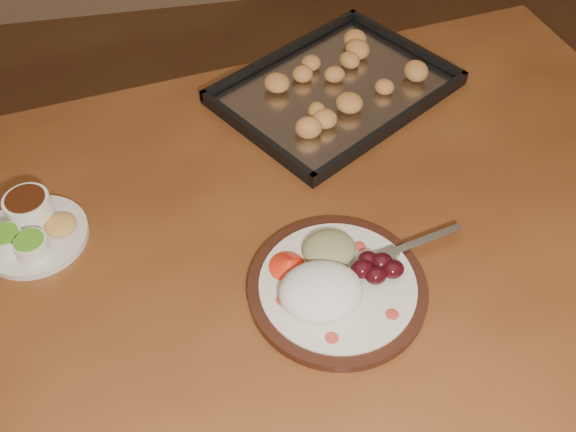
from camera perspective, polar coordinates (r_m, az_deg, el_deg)
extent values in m
cube|color=brown|center=(1.02, -1.20, -2.67)|extent=(1.62, 1.12, 0.04)
cylinder|color=#472815|center=(1.76, 16.21, 4.89)|extent=(0.07, 0.07, 0.71)
cylinder|color=black|center=(0.94, 4.41, -6.44)|extent=(0.26, 0.26, 0.02)
cylinder|color=silver|center=(0.93, 4.44, -6.13)|extent=(0.23, 0.23, 0.01)
ellipsoid|color=#C13C2E|center=(0.88, 3.92, -10.75)|extent=(0.02, 0.02, 0.00)
ellipsoid|color=#C13C2E|center=(0.91, 9.24, -8.62)|extent=(0.02, 0.02, 0.00)
ellipsoid|color=#C13C2E|center=(0.97, 6.38, -2.68)|extent=(0.02, 0.02, 0.00)
ellipsoid|color=#C13C2E|center=(0.91, -0.51, -7.48)|extent=(0.02, 0.02, 0.00)
ellipsoid|color=white|center=(0.90, 2.92, -6.69)|extent=(0.15, 0.14, 0.05)
ellipsoid|color=#460A14|center=(0.93, 7.81, -5.23)|extent=(0.03, 0.03, 0.03)
ellipsoid|color=#460A14|center=(0.94, 8.30, -4.06)|extent=(0.03, 0.03, 0.03)
ellipsoid|color=#460A14|center=(0.94, 7.11, -3.83)|extent=(0.03, 0.03, 0.03)
ellipsoid|color=#460A14|center=(0.94, 9.30, -4.69)|extent=(0.03, 0.03, 0.03)
ellipsoid|color=#460A14|center=(0.93, 6.62, -4.69)|extent=(0.03, 0.03, 0.03)
ellipsoid|color=tan|center=(0.96, 3.68, -2.96)|extent=(0.10, 0.10, 0.03)
cone|color=red|center=(0.94, 0.08, -4.25)|extent=(0.08, 0.08, 0.03)
cube|color=silver|center=(1.00, 12.11, -2.09)|extent=(0.13, 0.04, 0.00)
cube|color=silver|center=(0.97, 8.77, -3.34)|extent=(0.04, 0.03, 0.00)
cylinder|color=silver|center=(0.95, 7.88, -4.16)|extent=(0.03, 0.01, 0.00)
cylinder|color=silver|center=(0.96, 7.71, -3.91)|extent=(0.03, 0.01, 0.00)
cylinder|color=silver|center=(0.96, 7.54, -3.66)|extent=(0.03, 0.01, 0.00)
cylinder|color=silver|center=(0.96, 7.37, -3.41)|extent=(0.03, 0.01, 0.00)
cylinder|color=silver|center=(1.07, -21.55, -1.66)|extent=(0.16, 0.16, 0.01)
cylinder|color=white|center=(1.05, -23.73, -2.01)|extent=(0.05, 0.05, 0.03)
cylinder|color=#52AA22|center=(1.04, -23.99, -1.48)|extent=(0.04, 0.04, 0.00)
cylinder|color=white|center=(1.03, -21.82, -2.57)|extent=(0.05, 0.05, 0.03)
cylinder|color=#52AA22|center=(1.02, -22.06, -2.03)|extent=(0.04, 0.04, 0.00)
cylinder|color=white|center=(1.08, -22.03, 0.69)|extent=(0.07, 0.07, 0.04)
cylinder|color=#39170A|center=(1.07, -22.34, 1.41)|extent=(0.06, 0.06, 0.00)
ellipsoid|color=#EFC954|center=(1.05, -19.58, -0.71)|extent=(0.05, 0.05, 0.02)
cube|color=black|center=(1.26, 4.23, 10.93)|extent=(0.52, 0.48, 0.01)
cube|color=black|center=(1.34, -0.42, 14.32)|extent=(0.36, 0.23, 0.02)
cube|color=black|center=(1.18, 9.46, 8.08)|extent=(0.36, 0.23, 0.02)
cube|color=black|center=(1.38, 10.38, 14.77)|extent=(0.17, 0.27, 0.02)
cube|color=black|center=(1.15, -2.94, 7.24)|extent=(0.17, 0.27, 0.02)
cube|color=#AFAFB3|center=(1.26, 4.24, 11.13)|extent=(0.48, 0.44, 0.00)
ellipsoid|color=gold|center=(1.28, 5.96, 12.72)|extent=(0.05, 0.04, 0.03)
ellipsoid|color=gold|center=(1.32, 6.39, 14.07)|extent=(0.06, 0.06, 0.03)
ellipsoid|color=gold|center=(1.31, 3.12, 14.02)|extent=(0.06, 0.06, 0.03)
ellipsoid|color=gold|center=(1.28, 3.14, 13.10)|extent=(0.05, 0.05, 0.03)
ellipsoid|color=gold|center=(1.27, 0.81, 12.70)|extent=(0.06, 0.06, 0.03)
ellipsoid|color=gold|center=(1.24, 2.17, 11.58)|extent=(0.06, 0.06, 0.03)
ellipsoid|color=gold|center=(1.20, 0.09, 10.04)|extent=(0.06, 0.05, 0.03)
ellipsoid|color=gold|center=(1.20, 2.69, 9.97)|extent=(0.06, 0.05, 0.03)
ellipsoid|color=gold|center=(1.17, 2.11, 9.13)|extent=(0.06, 0.06, 0.03)
ellipsoid|color=gold|center=(1.19, 5.75, 9.55)|extent=(0.06, 0.06, 0.03)
ellipsoid|color=gold|center=(1.23, 5.74, 11.12)|extent=(0.05, 0.05, 0.03)
ellipsoid|color=gold|center=(1.26, 8.11, 11.80)|extent=(0.06, 0.06, 0.03)
ellipsoid|color=gold|center=(1.26, 7.77, 12.02)|extent=(0.06, 0.06, 0.03)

